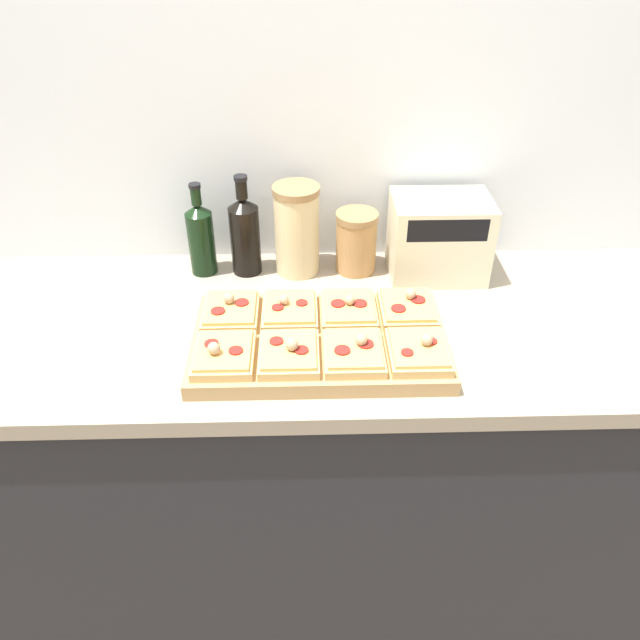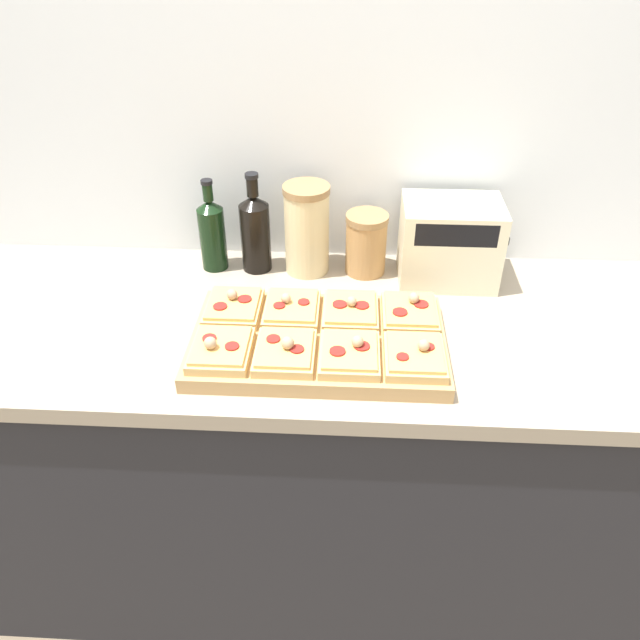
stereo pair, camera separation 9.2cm
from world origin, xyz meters
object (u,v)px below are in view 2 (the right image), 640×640
at_px(grain_jar_tall, 307,229).
at_px(cutting_board, 319,342).
at_px(toaster_oven, 449,242).
at_px(wine_bottle, 255,231).
at_px(olive_oil_bottle, 212,233).
at_px(grain_jar_short, 366,243).

bearing_deg(grain_jar_tall, cutting_board, -81.52).
distance_m(grain_jar_tall, toaster_oven, 0.37).
relative_size(cutting_board, wine_bottle, 2.09).
height_order(cutting_board, olive_oil_bottle, olive_oil_bottle).
relative_size(grain_jar_short, toaster_oven, 0.61).
distance_m(grain_jar_tall, grain_jar_short, 0.16).
bearing_deg(grain_jar_tall, wine_bottle, 180.00).
bearing_deg(olive_oil_bottle, cutting_board, -48.90).
relative_size(grain_jar_tall, grain_jar_short, 1.45).
relative_size(wine_bottle, grain_jar_tall, 1.12).
distance_m(cutting_board, wine_bottle, 0.40).
relative_size(wine_bottle, grain_jar_short, 1.63).
relative_size(grain_jar_tall, toaster_oven, 0.88).
height_order(cutting_board, grain_jar_tall, grain_jar_tall).
height_order(olive_oil_bottle, wine_bottle, wine_bottle).
height_order(grain_jar_tall, grain_jar_short, grain_jar_tall).
height_order(olive_oil_bottle, toaster_oven, olive_oil_bottle).
distance_m(grain_jar_short, toaster_oven, 0.21).
distance_m(cutting_board, grain_jar_tall, 0.36).
bearing_deg(olive_oil_bottle, grain_jar_tall, 0.00).
bearing_deg(olive_oil_bottle, toaster_oven, -2.25).
xyz_separation_m(olive_oil_bottle, grain_jar_short, (0.40, 0.00, -0.02)).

